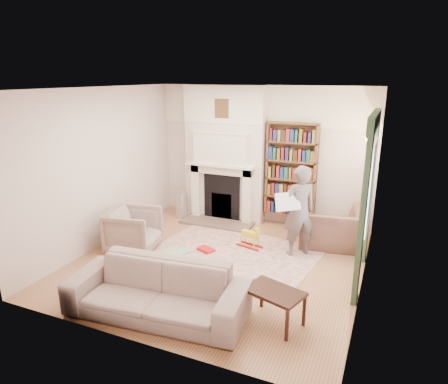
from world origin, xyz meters
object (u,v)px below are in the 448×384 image
at_px(armchair_reading, 330,227).
at_px(armchair_left, 134,230).
at_px(rocking_horse, 250,237).
at_px(sofa, 157,291).
at_px(paraffin_heater, 181,205).
at_px(man_reading, 299,211).
at_px(bookcase, 291,170).
at_px(coffee_table, 274,306).

bearing_deg(armchair_reading, armchair_left, 17.41).
bearing_deg(rocking_horse, sofa, -85.64).
xyz_separation_m(sofa, paraffin_heater, (-1.52, 3.36, -0.06)).
distance_m(armchair_reading, sofa, 3.52).
bearing_deg(armchair_reading, rocking_horse, 17.84).
height_order(man_reading, rocking_horse, man_reading).
bearing_deg(man_reading, bookcase, -108.89).
relative_size(armchair_left, sofa, 0.36).
xyz_separation_m(sofa, man_reading, (1.24, 2.49, 0.45)).
bearing_deg(bookcase, armchair_left, -134.48).
distance_m(armchair_reading, rocking_horse, 1.46).
bearing_deg(sofa, coffee_table, 10.48).
bearing_deg(coffee_table, armchair_reading, 102.43).
height_order(bookcase, coffee_table, bookcase).
xyz_separation_m(armchair_reading, armchair_left, (-3.14, -1.56, 0.01)).
relative_size(armchair_reading, rocking_horse, 2.38).
distance_m(armchair_left, rocking_horse, 2.05).
distance_m(sofa, paraffin_heater, 3.68).
height_order(armchair_reading, coffee_table, armchair_reading).
bearing_deg(man_reading, armchair_left, -19.48).
xyz_separation_m(armchair_reading, sofa, (-1.69, -3.09, -0.02)).
bearing_deg(man_reading, rocking_horse, -35.24).
bearing_deg(armchair_left, armchair_reading, -74.48).
relative_size(bookcase, armchair_reading, 1.66).
relative_size(armchair_reading, man_reading, 0.70).
bearing_deg(armchair_reading, man_reading, 44.12).
height_order(bookcase, sofa, bookcase).
bearing_deg(man_reading, paraffin_heater, -56.48).
bearing_deg(sofa, armchair_left, 127.81).
height_order(armchair_reading, armchair_left, armchair_left).
relative_size(sofa, man_reading, 1.46).
distance_m(armchair_left, man_reading, 2.88).
bearing_deg(coffee_table, sofa, -146.01).
height_order(coffee_table, rocking_horse, coffee_table).
distance_m(armchair_left, paraffin_heater, 1.82).
relative_size(bookcase, rocking_horse, 3.97).
bearing_deg(bookcase, armchair_reading, -36.79).
distance_m(bookcase, paraffin_heater, 2.49).
bearing_deg(coffee_table, armchair_left, 176.62).
bearing_deg(coffee_table, rocking_horse, 135.15).
distance_m(armchair_left, coffee_table, 3.10).
bearing_deg(armchair_reading, paraffin_heater, -13.68).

